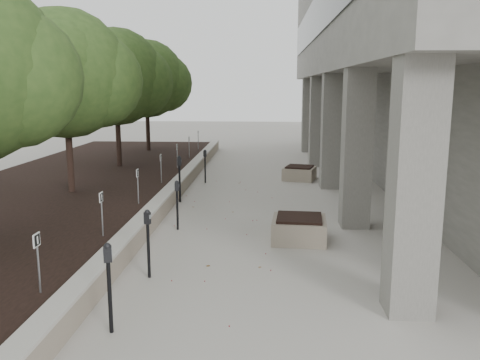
% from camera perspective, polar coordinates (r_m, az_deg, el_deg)
% --- Properties ---
extents(ground, '(90.00, 90.00, 0.00)m').
position_cam_1_polar(ground, '(7.59, -6.20, -17.32)').
color(ground, '#B0ABA2').
rests_on(ground, ground).
extents(retaining_wall, '(0.39, 26.00, 0.50)m').
position_cam_1_polar(retaining_wall, '(16.23, -7.49, -1.19)').
color(retaining_wall, tan).
rests_on(retaining_wall, ground).
extents(planting_bed, '(7.00, 26.00, 0.40)m').
position_cam_1_polar(planting_bed, '(17.29, -19.55, -1.16)').
color(planting_bed, black).
rests_on(planting_bed, ground).
extents(crabapple_tree_3, '(4.60, 4.00, 5.44)m').
position_cam_1_polar(crabapple_tree_3, '(15.78, -19.24, 8.49)').
color(crabapple_tree_3, '#2D4A1C').
rests_on(crabapple_tree_3, planting_bed).
extents(crabapple_tree_4, '(4.60, 4.00, 5.44)m').
position_cam_1_polar(crabapple_tree_4, '(20.49, -13.93, 9.13)').
color(crabapple_tree_4, '#2D4A1C').
rests_on(crabapple_tree_4, planting_bed).
extents(crabapple_tree_5, '(4.60, 4.00, 5.44)m').
position_cam_1_polar(crabapple_tree_5, '(25.32, -10.61, 9.48)').
color(crabapple_tree_5, '#2D4A1C').
rests_on(crabapple_tree_5, planting_bed).
extents(parking_sign_2, '(0.04, 0.22, 0.96)m').
position_cam_1_polar(parking_sign_2, '(8.36, -22.06, -8.81)').
color(parking_sign_2, black).
rests_on(parking_sign_2, planting_bed).
extents(parking_sign_3, '(0.04, 0.22, 0.96)m').
position_cam_1_polar(parking_sign_3, '(11.02, -15.50, -3.78)').
color(parking_sign_3, black).
rests_on(parking_sign_3, planting_bed).
extents(parking_sign_4, '(0.04, 0.22, 0.96)m').
position_cam_1_polar(parking_sign_4, '(13.82, -11.58, -0.72)').
color(parking_sign_4, black).
rests_on(parking_sign_4, planting_bed).
extents(parking_sign_5, '(0.04, 0.22, 0.96)m').
position_cam_1_polar(parking_sign_5, '(16.70, -9.01, 1.30)').
color(parking_sign_5, black).
rests_on(parking_sign_5, planting_bed).
extents(parking_sign_6, '(0.04, 0.22, 0.96)m').
position_cam_1_polar(parking_sign_6, '(19.61, -7.19, 2.72)').
color(parking_sign_6, black).
rests_on(parking_sign_6, planting_bed).
extents(parking_sign_7, '(0.04, 0.22, 0.96)m').
position_cam_1_polar(parking_sign_7, '(22.54, -5.84, 3.77)').
color(parking_sign_7, black).
rests_on(parking_sign_7, planting_bed).
extents(parking_sign_8, '(0.04, 0.22, 0.96)m').
position_cam_1_polar(parking_sign_8, '(25.49, -4.80, 4.58)').
color(parking_sign_8, black).
rests_on(parking_sign_8, planting_bed).
extents(parking_meter_1, '(0.16, 0.13, 1.37)m').
position_cam_1_polar(parking_meter_1, '(7.60, -14.70, -11.88)').
color(parking_meter_1, black).
rests_on(parking_meter_1, ground).
extents(parking_meter_2, '(0.15, 0.12, 1.32)m').
position_cam_1_polar(parking_meter_2, '(9.53, -10.44, -7.19)').
color(parking_meter_2, black).
rests_on(parking_meter_2, ground).
extents(parking_meter_3, '(0.14, 0.11, 1.26)m').
position_cam_1_polar(parking_meter_3, '(12.57, -7.19, -2.87)').
color(parking_meter_3, black).
rests_on(parking_meter_3, ground).
extents(parking_meter_4, '(0.17, 0.14, 1.46)m').
position_cam_1_polar(parking_meter_4, '(15.54, -6.92, 0.11)').
color(parking_meter_4, black).
rests_on(parking_meter_4, ground).
extents(parking_meter_5, '(0.14, 0.11, 1.26)m').
position_cam_1_polar(parking_meter_5, '(18.57, -4.01, 1.56)').
color(parking_meter_5, black).
rests_on(parking_meter_5, ground).
extents(planter_front, '(1.33, 1.33, 0.58)m').
position_cam_1_polar(planter_front, '(11.77, 6.76, -5.52)').
color(planter_front, tan).
rests_on(planter_front, ground).
extents(planter_back, '(1.40, 1.40, 0.53)m').
position_cam_1_polar(planter_back, '(19.41, 6.81, 0.83)').
color(planter_back, tan).
rests_on(planter_back, ground).
extents(berry_scatter, '(3.30, 14.10, 0.02)m').
position_cam_1_polar(berry_scatter, '(12.20, -2.89, -6.24)').
color(berry_scatter, maroon).
rests_on(berry_scatter, ground).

